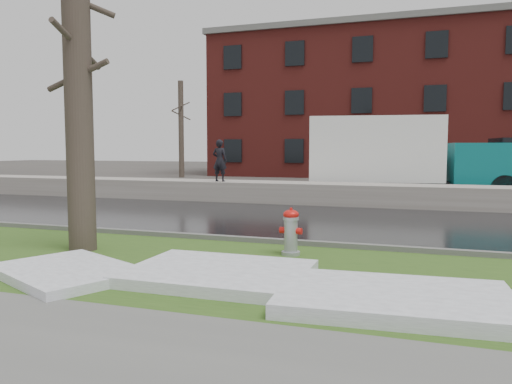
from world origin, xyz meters
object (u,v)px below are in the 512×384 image
(box_truck, at_px, (401,156))
(tree, at_px, (78,79))
(fire_hydrant, at_px, (291,230))
(worker, at_px, (220,160))

(box_truck, bearing_deg, tree, -121.86)
(fire_hydrant, relative_size, box_truck, 0.09)
(box_truck, xyz_separation_m, worker, (-6.27, -3.30, -0.17))
(box_truck, distance_m, worker, 7.09)
(fire_hydrant, bearing_deg, tree, -164.46)
(fire_hydrant, distance_m, box_truck, 11.77)
(tree, xyz_separation_m, worker, (-1.04, 9.17, -1.72))
(box_truck, height_order, worker, box_truck)
(worker, bearing_deg, fire_hydrant, 124.05)
(tree, distance_m, worker, 9.38)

